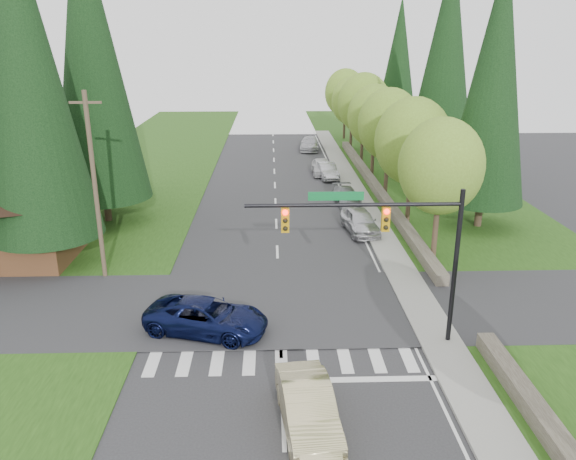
{
  "coord_description": "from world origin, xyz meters",
  "views": [
    {
      "loc": [
        -0.35,
        -16.6,
        12.41
      ],
      "look_at": [
        0.53,
        11.44,
        2.8
      ],
      "focal_mm": 35.0,
      "sensor_mm": 36.0,
      "label": 1
    }
  ],
  "objects_px": {
    "sedan_champagne": "(308,408)",
    "parked_car_b": "(346,196)",
    "parked_car_a": "(360,221)",
    "parked_car_d": "(322,167)",
    "parked_car_e": "(310,144)",
    "parked_car_c": "(327,171)",
    "suv_navy": "(207,317)"
  },
  "relations": [
    {
      "from": "sedan_champagne",
      "to": "parked_car_d",
      "type": "xyz_separation_m",
      "value": [
        3.72,
        36.92,
        -0.03
      ]
    },
    {
      "from": "parked_car_a",
      "to": "parked_car_e",
      "type": "distance_m",
      "value": 29.42
    },
    {
      "from": "suv_navy",
      "to": "parked_car_e",
      "type": "bearing_deg",
      "value": 6.9
    },
    {
      "from": "parked_car_b",
      "to": "sedan_champagne",
      "type": "bearing_deg",
      "value": -104.55
    },
    {
      "from": "sedan_champagne",
      "to": "parked_car_b",
      "type": "distance_m",
      "value": 27.28
    },
    {
      "from": "parked_car_a",
      "to": "parked_car_d",
      "type": "relative_size",
      "value": 1.05
    },
    {
      "from": "suv_navy",
      "to": "parked_car_e",
      "type": "relative_size",
      "value": 1.06
    },
    {
      "from": "sedan_champagne",
      "to": "parked_car_d",
      "type": "height_order",
      "value": "sedan_champagne"
    },
    {
      "from": "parked_car_d",
      "to": "suv_navy",
      "type": "bearing_deg",
      "value": -104.21
    },
    {
      "from": "parked_car_c",
      "to": "parked_car_d",
      "type": "xyz_separation_m",
      "value": [
        -0.38,
        1.52,
        0.04
      ]
    },
    {
      "from": "parked_car_d",
      "to": "parked_car_e",
      "type": "bearing_deg",
      "value": 91.61
    },
    {
      "from": "parked_car_c",
      "to": "parked_car_a",
      "type": "bearing_deg",
      "value": -94.76
    },
    {
      "from": "parked_car_b",
      "to": "parked_car_c",
      "type": "relative_size",
      "value": 0.99
    },
    {
      "from": "sedan_champagne",
      "to": "parked_car_b",
      "type": "height_order",
      "value": "sedan_champagne"
    },
    {
      "from": "parked_car_e",
      "to": "sedan_champagne",
      "type": "bearing_deg",
      "value": -88.83
    },
    {
      "from": "parked_car_a",
      "to": "parked_car_d",
      "type": "height_order",
      "value": "parked_car_a"
    },
    {
      "from": "sedan_champagne",
      "to": "parked_car_e",
      "type": "relative_size",
      "value": 0.93
    },
    {
      "from": "parked_car_b",
      "to": "parked_car_d",
      "type": "relative_size",
      "value": 0.97
    },
    {
      "from": "suv_navy",
      "to": "parked_car_d",
      "type": "bearing_deg",
      "value": 2.44
    },
    {
      "from": "sedan_champagne",
      "to": "parked_car_d",
      "type": "distance_m",
      "value": 37.11
    },
    {
      "from": "suv_navy",
      "to": "parked_car_b",
      "type": "distance_m",
      "value": 22.09
    },
    {
      "from": "parked_car_b",
      "to": "parked_car_e",
      "type": "xyz_separation_m",
      "value": [
        -1.4,
        22.43,
        0.12
      ]
    },
    {
      "from": "sedan_champagne",
      "to": "parked_car_d",
      "type": "bearing_deg",
      "value": 77.78
    },
    {
      "from": "parked_car_b",
      "to": "parked_car_e",
      "type": "distance_m",
      "value": 22.48
    },
    {
      "from": "parked_car_e",
      "to": "parked_car_c",
      "type": "bearing_deg",
      "value": -82.01
    },
    {
      "from": "sedan_champagne",
      "to": "parked_car_b",
      "type": "relative_size",
      "value": 1.11
    },
    {
      "from": "sedan_champagne",
      "to": "parked_car_e",
      "type": "distance_m",
      "value": 49.4
    },
    {
      "from": "sedan_champagne",
      "to": "parked_car_c",
      "type": "bearing_deg",
      "value": 76.92
    },
    {
      "from": "sedan_champagne",
      "to": "parked_car_e",
      "type": "xyz_separation_m",
      "value": [
        3.4,
        49.28,
        -0.04
      ]
    },
    {
      "from": "parked_car_b",
      "to": "parked_car_c",
      "type": "height_order",
      "value": "parked_car_c"
    },
    {
      "from": "parked_car_c",
      "to": "parked_car_b",
      "type": "bearing_deg",
      "value": -92.66
    },
    {
      "from": "parked_car_d",
      "to": "parked_car_e",
      "type": "distance_m",
      "value": 12.36
    }
  ]
}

